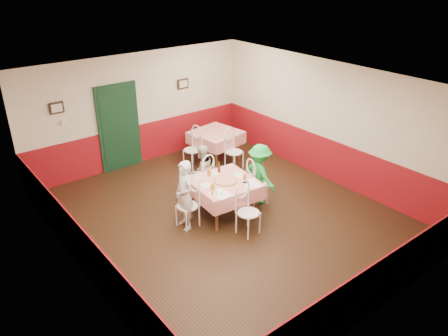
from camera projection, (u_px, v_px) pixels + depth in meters
floor at (226, 216)px, 9.00m from camera, size 7.00×7.00×0.00m
ceiling at (226, 82)px, 7.79m from camera, size 7.00×7.00×0.00m
back_wall at (139, 109)px, 10.88m from camera, size 6.00×0.10×2.80m
front_wall at (386, 236)px, 5.91m from camera, size 6.00×0.10×2.80m
left_wall at (74, 203)px, 6.73m from camera, size 0.10×7.00×2.80m
right_wall at (328, 122)px, 10.06m from camera, size 0.10×7.00×2.80m
wainscot_back at (142, 143)px, 11.26m from camera, size 6.00×0.03×1.00m
wainscot_front at (375, 287)px, 6.32m from camera, size 6.00×0.03×1.00m
wainscot_left at (83, 250)px, 7.12m from camera, size 0.03×7.00×1.00m
wainscot_right at (323, 157)px, 10.45m from camera, size 0.03×7.00×1.00m
door at (119, 128)px, 10.66m from camera, size 0.96×0.06×2.10m
picture_left at (57, 108)px, 9.53m from camera, size 0.32×0.03×0.26m
picture_right at (183, 84)px, 11.37m from camera, size 0.32×0.03×0.26m
thermostat at (64, 122)px, 9.74m from camera, size 0.10×0.03×0.10m
main_table at (224, 198)px, 8.94m from camera, size 1.33×1.33×0.77m
second_table at (216, 146)px, 11.42m from camera, size 1.28×1.28×0.77m
chair_left at (187, 206)px, 8.49m from camera, size 0.45×0.45×0.90m
chair_right at (257, 184)px, 9.32m from camera, size 0.50×0.50×0.90m
chair_far at (203, 179)px, 9.55m from camera, size 0.48×0.48×0.90m
chair_near at (248, 213)px, 8.26m from camera, size 0.45×0.45×0.90m
chair_second_a at (192, 150)px, 10.97m from camera, size 0.48×0.48×0.90m
chair_second_b at (234, 152)px, 10.85m from camera, size 0.48×0.48×0.90m
pizza at (226, 180)px, 8.76m from camera, size 0.52×0.52×0.03m
plate_left at (207, 186)px, 8.58m from camera, size 0.27×0.27×0.01m
plate_right at (240, 175)px, 8.98m from camera, size 0.27×0.27×0.01m
plate_far at (213, 173)px, 9.08m from camera, size 0.27×0.27×0.01m
glass_a at (213, 188)px, 8.36m from camera, size 0.09×0.09×0.15m
glass_b at (245, 177)px, 8.77m from camera, size 0.08×0.08×0.13m
glass_c at (209, 172)px, 8.96m from camera, size 0.09×0.09×0.15m
beer_bottle at (219, 167)px, 9.08m from camera, size 0.07×0.07×0.23m
shaker_a at (216, 193)px, 8.22m from camera, size 0.04×0.04×0.09m
shaker_b at (221, 193)px, 8.23m from camera, size 0.04×0.04×0.09m
shaker_c at (212, 192)px, 8.25m from camera, size 0.04×0.04×0.09m
menu_left at (221, 194)px, 8.29m from camera, size 0.32×0.41×0.00m
menu_right at (251, 183)px, 8.68m from camera, size 0.41×0.47×0.00m
wallet at (245, 182)px, 8.71m from camera, size 0.12×0.10×0.02m
diner_left at (185, 195)px, 8.35m from camera, size 0.40×0.55×1.41m
diner_far at (202, 171)px, 9.52m from camera, size 0.63×0.52×1.21m
diner_right at (260, 174)px, 9.25m from camera, size 0.53×0.88×1.34m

